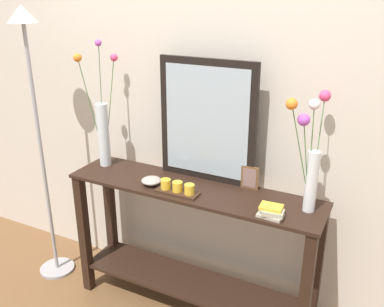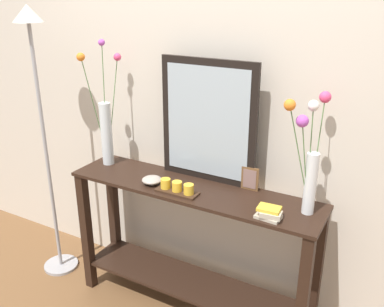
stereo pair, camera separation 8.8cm
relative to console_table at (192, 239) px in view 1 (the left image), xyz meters
name	(u,v)px [view 1 (the left image)]	position (x,y,z in m)	size (l,w,h in m)	color
wall_back	(215,90)	(0.00, 0.30, 0.84)	(6.40, 0.08, 2.70)	beige
console_table	(192,239)	(0.00, 0.00, 0.00)	(1.49, 0.36, 0.85)	black
mirror_leaning	(207,122)	(0.02, 0.15, 0.70)	(0.58, 0.03, 0.71)	black
tall_vase_left	(103,125)	(-0.64, 0.05, 0.60)	(0.14, 0.26, 0.78)	silver
vase_right	(311,155)	(0.63, 0.03, 0.64)	(0.17, 0.27, 0.60)	silver
candle_tray	(177,188)	(-0.04, -0.10, 0.37)	(0.24, 0.09, 0.07)	#382316
picture_frame_small	(250,178)	(0.29, 0.14, 0.41)	(0.10, 0.01, 0.13)	brown
decorative_bowl	(151,181)	(-0.22, -0.07, 0.37)	(0.12, 0.12, 0.04)	#9E9389
book_stack	(272,212)	(0.50, -0.12, 0.37)	(0.13, 0.10, 0.06)	#B2A893
floor_lamp	(35,105)	(-1.05, -0.09, 0.72)	(0.24, 0.24, 1.81)	#9E9EA3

